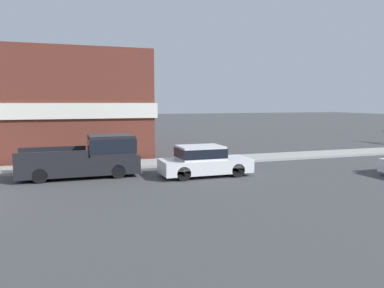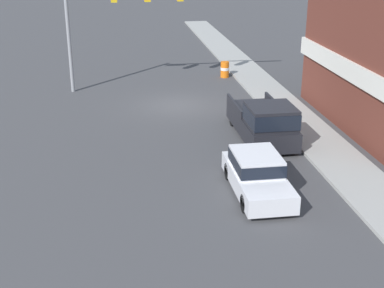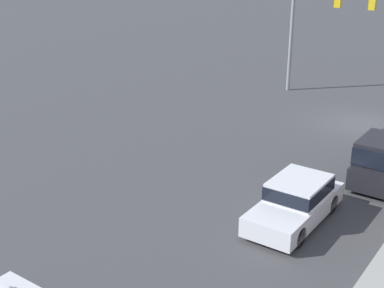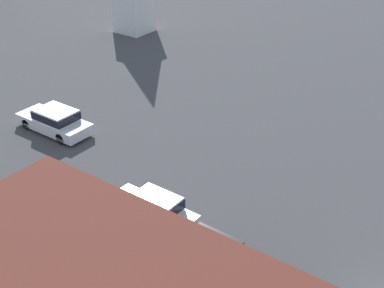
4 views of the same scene
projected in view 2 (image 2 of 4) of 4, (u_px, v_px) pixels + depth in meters
The scene contains 6 objects.
ground_plane at pixel (178, 105), 29.90m from camera, with size 200.00×200.00×0.00m, color #424244.
sidewalk_curb at pixel (276, 100), 30.67m from camera, with size 2.40×60.00×0.14m.
near_signal_assembly at pixel (120, 1), 31.09m from camera, with size 9.07×0.49×7.14m.
car_lead at pixel (257, 173), 19.57m from camera, with size 1.77×4.35×1.48m.
pickup_truck_parked at pixel (264, 121), 24.42m from camera, with size 2.11×5.50×1.98m.
construction_barrel at pixel (225, 69), 35.66m from camera, with size 0.58×0.58×1.05m.
Camera 2 is at (3.47, 28.43, 8.90)m, focal length 50.00 mm.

